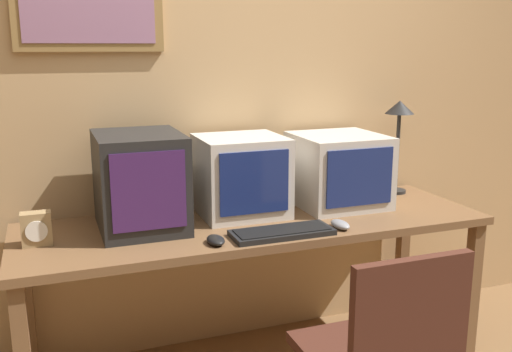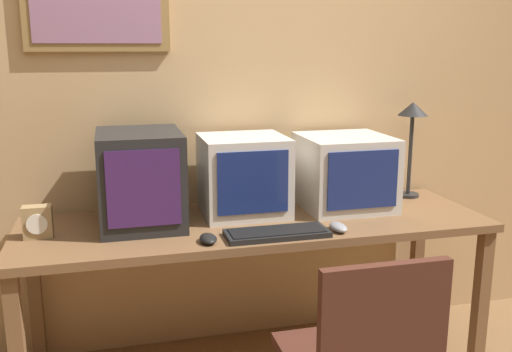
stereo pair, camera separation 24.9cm
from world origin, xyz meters
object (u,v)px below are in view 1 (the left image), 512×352
Objects in this scene: mouse_near_keyboard at (340,224)px; mouse_far_corner at (216,240)px; monitor_right at (338,170)px; monitor_center at (241,176)px; desk_lamp at (399,120)px; desk_clock at (36,229)px; monitor_left at (140,181)px; keyboard_main at (282,232)px.

mouse_far_corner is at bearing -179.41° from mouse_near_keyboard.
monitor_center is at bearing 178.24° from monitor_right.
monitor_right is 0.46m from desk_lamp.
mouse_near_keyboard is 1.23m from desk_clock.
monitor_left is 1.14× the size of monitor_center.
monitor_center is 0.78× the size of desk_lamp.
mouse_far_corner is 0.70m from desk_clock.
monitor_center reaches higher than mouse_far_corner.
keyboard_main is 1.01m from desk_lamp.
desk_lamp reaches higher than monitor_left.
monitor_left is 3.27× the size of desk_clock.
mouse_far_corner is (-0.72, -0.34, -0.16)m from monitor_right.
mouse_near_keyboard is at bearing -10.44° from desk_clock.
monitor_center reaches higher than mouse_near_keyboard.
desk_clock is at bearing -173.13° from desk_lamp.
desk_lamp reaches higher than keyboard_main.
monitor_center is 0.46m from mouse_far_corner.
monitor_center is 0.39m from keyboard_main.
monitor_right reaches higher than keyboard_main.
monitor_left reaches higher than mouse_far_corner.
desk_clock is 0.27× the size of desk_lamp.
monitor_left is 0.90× the size of desk_lamp.
desk_clock is at bearing -175.22° from monitor_right.
desk_clock is (-1.21, 0.22, 0.05)m from mouse_near_keyboard.
monitor_right is (0.96, 0.03, -0.03)m from monitor_left.
desk_lamp is at bearing 6.87° from desk_clock.
desk_lamp reaches higher than mouse_far_corner.
monitor_left is 1.38m from desk_lamp.
desk_clock is (-0.66, 0.23, 0.05)m from mouse_far_corner.
mouse_far_corner is at bearing -19.23° from desk_clock.
monitor_left is at bearing -174.02° from monitor_center.
mouse_near_keyboard is 0.55m from mouse_far_corner.
desk_lamp is (0.57, 0.44, 0.37)m from mouse_near_keyboard.
monitor_left is 0.45m from desk_clock.
desk_lamp is at bearing 13.90° from monitor_right.
monitor_left is 0.87m from mouse_near_keyboard.
monitor_right is 0.82m from mouse_far_corner.
keyboard_main is at bearing 179.50° from mouse_near_keyboard.
desk_clock is (-1.38, -0.12, -0.11)m from monitor_right.
keyboard_main is at bearing -142.40° from monitor_right.
desk_lamp is (1.12, 0.44, 0.37)m from mouse_far_corner.
keyboard_main is (0.52, -0.30, -0.19)m from monitor_left.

